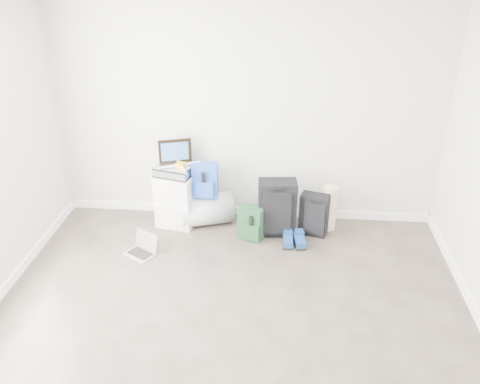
# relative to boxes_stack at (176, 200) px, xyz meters

# --- Properties ---
(ground) EXTENTS (5.00, 5.00, 0.00)m
(ground) POSITION_rel_boxes_stack_xyz_m (0.82, -2.19, -0.33)
(ground) COLOR #312A24
(ground) RESTS_ON ground
(room_envelope) EXTENTS (4.52, 5.02, 2.71)m
(room_envelope) POSITION_rel_boxes_stack_xyz_m (0.82, -2.17, 1.40)
(room_envelope) COLOR beige
(room_envelope) RESTS_ON ground
(boxes_stack) EXTENTS (0.52, 0.45, 0.65)m
(boxes_stack) POSITION_rel_boxes_stack_xyz_m (0.00, 0.00, 0.00)
(boxes_stack) COLOR white
(boxes_stack) RESTS_ON ground
(briefcase) EXTENTS (0.48, 0.40, 0.12)m
(briefcase) POSITION_rel_boxes_stack_xyz_m (0.00, 0.00, 0.38)
(briefcase) COLOR #B2B2B7
(briefcase) RESTS_ON boxes_stack
(painting) EXTENTS (0.37, 0.14, 0.29)m
(painting) POSITION_rel_boxes_stack_xyz_m (0.00, 0.10, 0.58)
(painting) COLOR black
(painting) RESTS_ON briefcase
(drone) EXTENTS (0.48, 0.48, 0.05)m
(drone) POSITION_rel_boxes_stack_xyz_m (0.08, -0.02, 0.46)
(drone) COLOR gold
(drone) RESTS_ON briefcase
(duffel_bag) EXTENTS (0.71, 0.56, 0.38)m
(duffel_bag) POSITION_rel_boxes_stack_xyz_m (0.35, 0.04, -0.13)
(duffel_bag) COLOR #999CA1
(duffel_bag) RESTS_ON ground
(blue_backpack) EXTENTS (0.30, 0.23, 0.41)m
(blue_backpack) POSITION_rel_boxes_stack_xyz_m (0.35, 0.01, 0.26)
(blue_backpack) COLOR #18419C
(blue_backpack) RESTS_ON duffel_bag
(large_suitcase) EXTENTS (0.45, 0.32, 0.67)m
(large_suitcase) POSITION_rel_boxes_stack_xyz_m (1.20, -0.12, 0.01)
(large_suitcase) COLOR black
(large_suitcase) RESTS_ON ground
(green_backpack) EXTENTS (0.32, 0.28, 0.40)m
(green_backpack) POSITION_rel_boxes_stack_xyz_m (0.92, -0.26, -0.13)
(green_backpack) COLOR #133523
(green_backpack) RESTS_ON ground
(carry_on) EXTENTS (0.36, 0.28, 0.50)m
(carry_on) POSITION_rel_boxes_stack_xyz_m (1.63, -0.10, -0.08)
(carry_on) COLOR black
(carry_on) RESTS_ON ground
(shoes) EXTENTS (0.27, 0.30, 0.10)m
(shoes) POSITION_rel_boxes_stack_xyz_m (1.40, -0.35, -0.28)
(shoes) COLOR black
(shoes) RESTS_ON ground
(rolled_rug) EXTENTS (0.18, 0.18, 0.54)m
(rolled_rug) POSITION_rel_boxes_stack_xyz_m (1.81, 0.05, -0.05)
(rolled_rug) COLOR tan
(rolled_rug) RESTS_ON ground
(laptop) EXTENTS (0.39, 0.36, 0.23)m
(laptop) POSITION_rel_boxes_stack_xyz_m (-0.26, -0.67, -0.27)
(laptop) COLOR silver
(laptop) RESTS_ON ground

